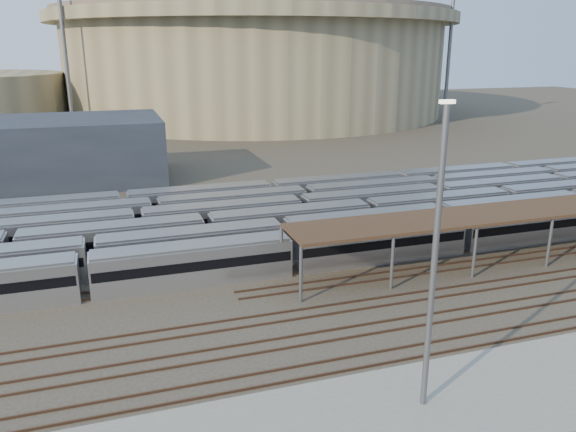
# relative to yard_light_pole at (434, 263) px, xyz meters

# --- Properties ---
(ground) EXTENTS (420.00, 420.00, 0.00)m
(ground) POSITION_rel_yard_light_pole_xyz_m (5.74, 14.63, -9.31)
(ground) COLOR #383026
(ground) RESTS_ON ground
(apron) EXTENTS (50.00, 9.00, 0.20)m
(apron) POSITION_rel_yard_light_pole_xyz_m (0.74, -0.37, -9.21)
(apron) COLOR gray
(apron) RESTS_ON ground
(subway_trains) EXTENTS (124.10, 23.90, 3.60)m
(subway_trains) POSITION_rel_yard_light_pole_xyz_m (4.10, 33.13, -7.51)
(subway_trains) COLOR #A6A6AA
(subway_trains) RESTS_ON ground
(inspection_shed) EXTENTS (60.30, 6.00, 5.30)m
(inspection_shed) POSITION_rel_yard_light_pole_xyz_m (27.74, 18.63, -4.33)
(inspection_shed) COLOR #5D5D62
(inspection_shed) RESTS_ON ground
(empty_tracks) EXTENTS (170.00, 9.62, 0.18)m
(empty_tracks) POSITION_rel_yard_light_pole_xyz_m (5.74, 9.63, -9.22)
(empty_tracks) COLOR #4C3323
(empty_tracks) RESTS_ON ground
(stadium) EXTENTS (124.00, 124.00, 32.50)m
(stadium) POSITION_rel_yard_light_pole_xyz_m (30.74, 154.63, 7.16)
(stadium) COLOR gray
(stadium) RESTS_ON ground
(service_building) EXTENTS (42.00, 20.00, 10.00)m
(service_building) POSITION_rel_yard_light_pole_xyz_m (-29.26, 69.63, -4.31)
(service_building) COLOR #1E232D
(service_building) RESTS_ON ground
(floodlight_0) EXTENTS (4.00, 1.00, 38.40)m
(floodlight_0) POSITION_rel_yard_light_pole_xyz_m (-24.26, 124.63, 11.34)
(floodlight_0) COLOR #5D5D62
(floodlight_0) RESTS_ON ground
(floodlight_2) EXTENTS (4.00, 1.00, 38.40)m
(floodlight_2) POSITION_rel_yard_light_pole_xyz_m (75.74, 114.63, 11.34)
(floodlight_2) COLOR #5D5D62
(floodlight_2) RESTS_ON ground
(floodlight_3) EXTENTS (4.00, 1.00, 38.40)m
(floodlight_3) POSITION_rel_yard_light_pole_xyz_m (-4.26, 174.63, 11.34)
(floodlight_3) COLOR #5D5D62
(floodlight_3) RESTS_ON ground
(yard_light_pole) EXTENTS (0.82, 0.36, 18.05)m
(yard_light_pole) POSITION_rel_yard_light_pole_xyz_m (0.00, 0.00, 0.00)
(yard_light_pole) COLOR #5D5D62
(yard_light_pole) RESTS_ON apron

